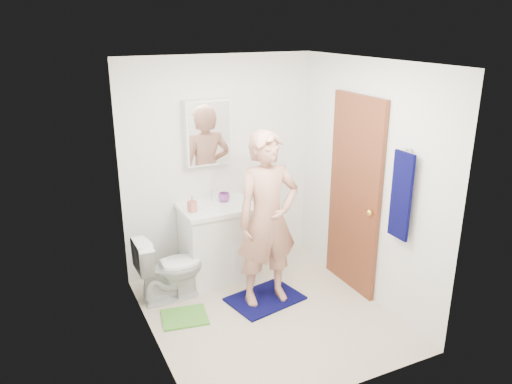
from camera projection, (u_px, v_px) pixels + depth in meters
floor at (268, 314)px, 4.90m from camera, size 2.20×2.40×0.02m
ceiling at (270, 61)px, 4.11m from camera, size 2.20×2.40×0.02m
wall_back at (219, 165)px, 5.53m from camera, size 2.20×0.02×2.40m
wall_front at (347, 252)px, 3.47m from camera, size 2.20×0.02×2.40m
wall_left at (147, 218)px, 4.05m from camera, size 0.02×2.40×2.40m
wall_right at (368, 182)px, 4.95m from camera, size 0.02×2.40×2.40m
vanity_cabinet at (218, 244)px, 5.48m from camera, size 0.75×0.55×0.80m
countertop at (217, 207)px, 5.34m from camera, size 0.79×0.59×0.05m
sink_basin at (217, 206)px, 5.34m from camera, size 0.40×0.40×0.03m
faucet at (211, 195)px, 5.47m from camera, size 0.03×0.03×0.12m
medicine_cabinet at (208, 132)px, 5.28m from camera, size 0.50×0.12×0.70m
mirror_panel at (210, 133)px, 5.23m from camera, size 0.46×0.01×0.66m
door at (354, 195)px, 5.12m from camera, size 0.05×0.80×2.05m
door_knob at (370, 213)px, 4.86m from camera, size 0.07×0.07×0.07m
towel at (401, 196)px, 4.42m from camera, size 0.03×0.24×0.80m
towel_hook at (409, 149)px, 4.30m from camera, size 0.06×0.02×0.02m
toilet at (170, 268)px, 5.06m from camera, size 0.68×0.39×0.69m
bath_mat at (265, 299)px, 5.13m from camera, size 0.81×0.65×0.02m
green_rug at (185, 317)px, 4.81m from camera, size 0.49×0.43×0.02m
soap_dispenser at (192, 204)px, 5.13m from camera, size 0.10×0.10×0.17m
toothbrush_cup at (224, 197)px, 5.43m from camera, size 0.13×0.13×0.10m
man at (267, 219)px, 4.83m from camera, size 0.65×0.44×1.75m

